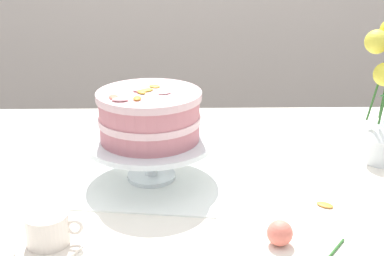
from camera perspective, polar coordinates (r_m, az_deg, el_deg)
The scene contains 8 objects.
dining_table at distance 1.20m, azimuth 3.03°, elevation -9.80°, with size 1.40×1.00×0.74m.
linen_napkin at distance 1.17m, azimuth -4.61°, elevation -5.71°, with size 0.32×0.32×0.00m, color white.
cake_stand at distance 1.13m, azimuth -4.72°, elevation -2.01°, with size 0.29×0.29×0.10m.
layer_cake at distance 1.11m, azimuth -4.84°, elevation 1.45°, with size 0.23×0.23×0.12m.
teacup at distance 0.95m, azimuth -15.97°, elevation -11.29°, with size 0.13×0.12×0.06m.
fallen_rose at distance 0.93m, azimuth 10.10°, elevation -11.74°, with size 0.14×0.14×0.05m.
loose_petal_0 at distance 1.09m, azimuth 14.84°, elevation -8.42°, with size 0.04×0.02×0.01m, color orange.
loose_petal_3 at distance 1.38m, azimuth -6.19°, elevation -1.45°, with size 0.04×0.02×0.01m, color orange.
Camera 1 is at (-0.08, -1.06, 1.26)m, focal length 47.07 mm.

